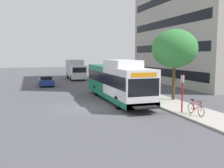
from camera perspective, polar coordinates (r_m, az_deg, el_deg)
ground_plane at (r=27.63m, az=-9.58°, el=-2.05°), size 120.00×120.00×0.00m
sidewalk_curb at (r=27.60m, az=5.58°, el=-1.85°), size 3.00×56.00×0.14m
transit_bus at (r=22.85m, az=1.09°, el=0.57°), size 2.58×12.25×3.65m
bus_stop_sign_pole at (r=18.10m, az=15.44°, el=-1.40°), size 0.10×0.36×2.60m
bicycle_parked at (r=17.78m, az=18.22°, el=-5.19°), size 0.52×1.76×1.02m
street_tree_near_stop at (r=22.98m, az=13.80°, el=7.66°), size 3.94×3.94×6.15m
parked_car_far_lane at (r=34.94m, az=-14.50°, el=0.71°), size 1.80×4.50×1.33m
box_truck_background at (r=43.17m, az=-8.18°, el=3.36°), size 2.32×7.01×3.25m
lattice_comm_tower at (r=53.77m, az=12.12°, el=14.21°), size 1.10×1.10×33.86m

